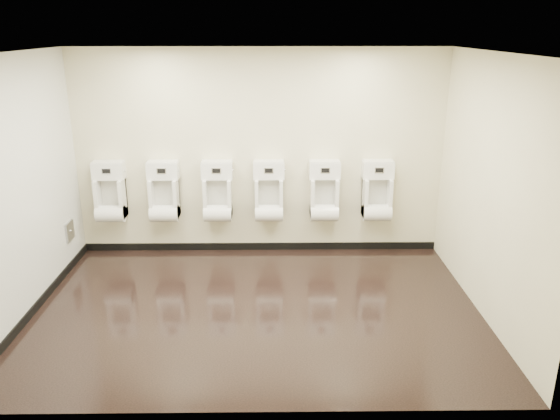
# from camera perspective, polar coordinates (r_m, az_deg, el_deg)

# --- Properties ---
(ground) EXTENTS (5.00, 3.50, 0.00)m
(ground) POSITION_cam_1_polar(r_m,az_deg,el_deg) (6.29, -2.41, -10.27)
(ground) COLOR black
(ground) RESTS_ON ground
(ceiling) EXTENTS (5.00, 3.50, 0.00)m
(ceiling) POSITION_cam_1_polar(r_m,az_deg,el_deg) (5.52, -2.81, 16.11)
(ceiling) COLOR white
(back_wall) EXTENTS (5.00, 0.02, 2.80)m
(back_wall) POSITION_cam_1_polar(r_m,az_deg,el_deg) (7.44, -2.18, 5.88)
(back_wall) COLOR beige
(back_wall) RESTS_ON ground
(front_wall) EXTENTS (5.00, 0.02, 2.80)m
(front_wall) POSITION_cam_1_polar(r_m,az_deg,el_deg) (4.10, -3.33, -4.96)
(front_wall) COLOR beige
(front_wall) RESTS_ON ground
(left_wall) EXTENTS (0.02, 3.50, 2.80)m
(left_wall) POSITION_cam_1_polar(r_m,az_deg,el_deg) (6.35, -25.79, 1.75)
(left_wall) COLOR beige
(left_wall) RESTS_ON ground
(right_wall) EXTENTS (0.02, 3.50, 2.80)m
(right_wall) POSITION_cam_1_polar(r_m,az_deg,el_deg) (6.19, 21.21, 1.98)
(right_wall) COLOR beige
(right_wall) RESTS_ON ground
(tile_overlay_left) EXTENTS (0.01, 3.50, 2.80)m
(tile_overlay_left) POSITION_cam_1_polar(r_m,az_deg,el_deg) (6.34, -25.75, 1.75)
(tile_overlay_left) COLOR silver
(tile_overlay_left) RESTS_ON ground
(skirting_back) EXTENTS (5.00, 0.02, 0.10)m
(skirting_back) POSITION_cam_1_polar(r_m,az_deg,el_deg) (7.84, -2.07, -3.80)
(skirting_back) COLOR black
(skirting_back) RESTS_ON ground
(skirting_left) EXTENTS (0.02, 3.50, 0.10)m
(skirting_left) POSITION_cam_1_polar(r_m,az_deg,el_deg) (6.82, -24.10, -9.16)
(skirting_left) COLOR black
(skirting_left) RESTS_ON ground
(access_panel) EXTENTS (0.04, 0.25, 0.25)m
(access_panel) POSITION_cam_1_polar(r_m,az_deg,el_deg) (7.65, -21.12, -2.06)
(access_panel) COLOR #9E9EA3
(access_panel) RESTS_ON left_wall
(urinal_0) EXTENTS (0.43, 0.32, 0.81)m
(urinal_0) POSITION_cam_1_polar(r_m,az_deg,el_deg) (7.77, -17.32, 1.40)
(urinal_0) COLOR white
(urinal_0) RESTS_ON back_wall
(urinal_1) EXTENTS (0.43, 0.32, 0.81)m
(urinal_1) POSITION_cam_1_polar(r_m,az_deg,el_deg) (7.59, -12.02, 1.45)
(urinal_1) COLOR white
(urinal_1) RESTS_ON back_wall
(urinal_2) EXTENTS (0.43, 0.32, 0.81)m
(urinal_2) POSITION_cam_1_polar(r_m,az_deg,el_deg) (7.48, -6.53, 1.50)
(urinal_2) COLOR white
(urinal_2) RESTS_ON back_wall
(urinal_3) EXTENTS (0.43, 0.32, 0.81)m
(urinal_3) POSITION_cam_1_polar(r_m,az_deg,el_deg) (7.44, -1.16, 1.53)
(urinal_3) COLOR white
(urinal_3) RESTS_ON back_wall
(urinal_4) EXTENTS (0.43, 0.32, 0.81)m
(urinal_4) POSITION_cam_1_polar(r_m,az_deg,el_deg) (7.48, 4.64, 1.54)
(urinal_4) COLOR white
(urinal_4) RESTS_ON back_wall
(urinal_5) EXTENTS (0.43, 0.32, 0.81)m
(urinal_5) POSITION_cam_1_polar(r_m,az_deg,el_deg) (7.58, 10.11, 1.55)
(urinal_5) COLOR white
(urinal_5) RESTS_ON back_wall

